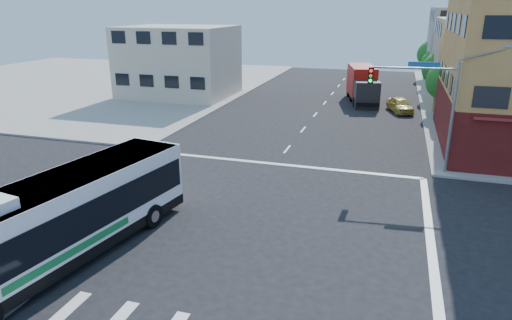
% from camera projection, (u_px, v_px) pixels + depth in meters
% --- Properties ---
extents(ground, '(120.00, 120.00, 0.00)m').
position_uv_depth(ground, '(226.00, 225.00, 22.28)').
color(ground, black).
rests_on(ground, ground).
extents(sidewalk_nw, '(50.00, 50.00, 0.15)m').
position_uv_depth(sidewalk_nw, '(80.00, 82.00, 63.68)').
color(sidewalk_nw, gray).
rests_on(sidewalk_nw, ground).
extents(building_east_near, '(12.06, 10.06, 9.00)m').
position_uv_depth(building_east_near, '(496.00, 64.00, 46.89)').
color(building_east_near, '#C0B293').
rests_on(building_east_near, ground).
extents(building_east_far, '(12.06, 10.06, 10.00)m').
position_uv_depth(building_east_far, '(477.00, 48.00, 59.41)').
color(building_east_far, gray).
rests_on(building_east_far, ground).
extents(building_west, '(12.06, 10.06, 8.00)m').
position_uv_depth(building_west, '(179.00, 62.00, 52.88)').
color(building_west, beige).
rests_on(building_west, ground).
extents(signal_mast_ne, '(7.91, 1.13, 8.07)m').
position_uv_depth(signal_mast_ne, '(425.00, 95.00, 27.78)').
color(signal_mast_ne, slate).
rests_on(signal_mast_ne, ground).
extents(street_tree_a, '(3.60, 3.60, 5.53)m').
position_uv_depth(street_tree_a, '(447.00, 79.00, 43.11)').
color(street_tree_a, '#392014').
rests_on(street_tree_a, ground).
extents(street_tree_b, '(3.80, 3.80, 5.79)m').
position_uv_depth(street_tree_b, '(441.00, 67.00, 50.31)').
color(street_tree_b, '#392014').
rests_on(street_tree_b, ground).
extents(street_tree_c, '(3.40, 3.40, 5.29)m').
position_uv_depth(street_tree_c, '(436.00, 62.00, 57.64)').
color(street_tree_c, '#392014').
rests_on(street_tree_c, ground).
extents(street_tree_d, '(4.00, 4.00, 6.03)m').
position_uv_depth(street_tree_d, '(433.00, 53.00, 64.75)').
color(street_tree_d, '#392014').
rests_on(street_tree_d, ground).
extents(transit_bus, '(4.98, 13.62, 3.95)m').
position_uv_depth(transit_bus, '(56.00, 220.00, 18.42)').
color(transit_bus, black).
rests_on(transit_bus, ground).
extents(box_truck, '(4.28, 8.87, 3.84)m').
position_uv_depth(box_truck, '(363.00, 85.00, 50.26)').
color(box_truck, '#222327').
rests_on(box_truck, ground).
extents(parked_car, '(3.06, 4.69, 1.49)m').
position_uv_depth(parked_car, '(400.00, 105.00, 45.73)').
color(parked_car, gold).
rests_on(parked_car, ground).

